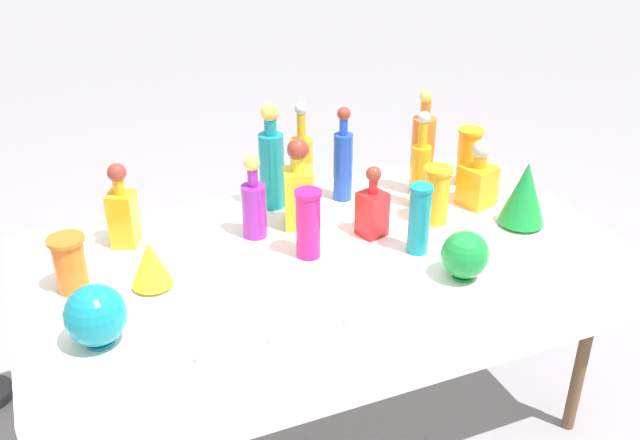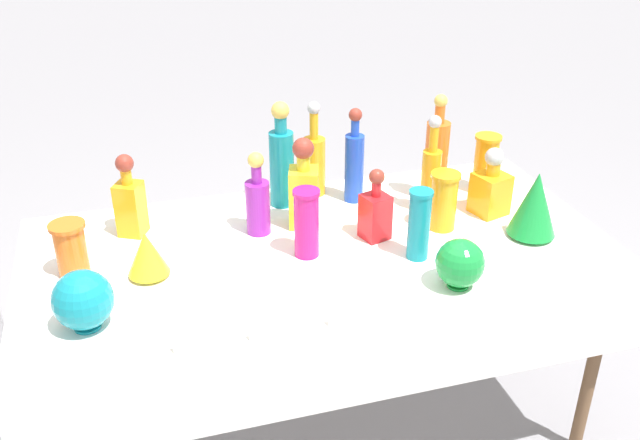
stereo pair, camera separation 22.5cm
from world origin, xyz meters
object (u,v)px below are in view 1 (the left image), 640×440
at_px(tall_bottle_5, 423,152).
at_px(round_bowl_0, 465,255).
at_px(slender_vase_0, 469,155).
at_px(slender_vase_2, 70,262).
at_px(tall_bottle_2, 272,163).
at_px(square_decanter_0, 478,180).
at_px(fluted_vase_1, 150,264).
at_px(square_decanter_3, 299,190).
at_px(tall_bottle_3, 254,205).
at_px(slender_vase_4, 419,218).
at_px(round_bowl_1, 96,315).
at_px(square_decanter_1, 372,209).
at_px(fluted_vase_0, 525,193).
at_px(tall_bottle_1, 343,161).
at_px(slender_vase_1, 308,222).
at_px(cardboard_box_behind_left, 233,267).
at_px(slender_vase_3, 437,193).
at_px(square_decanter_2, 122,211).
at_px(tall_bottle_4, 302,161).
at_px(tall_bottle_0, 420,170).

distance_m(tall_bottle_5, round_bowl_0, 0.59).
bearing_deg(slender_vase_0, slender_vase_2, -173.19).
bearing_deg(slender_vase_0, tall_bottle_2, 171.62).
distance_m(square_decanter_0, fluted_vase_1, 1.18).
distance_m(square_decanter_3, round_bowl_0, 0.60).
bearing_deg(square_decanter_0, slender_vase_2, -179.41).
bearing_deg(tall_bottle_3, slender_vase_2, -170.14).
relative_size(slender_vase_4, round_bowl_1, 1.35).
distance_m(tall_bottle_2, square_decanter_3, 0.18).
relative_size(square_decanter_1, fluted_vase_0, 1.08).
xyz_separation_m(tall_bottle_1, tall_bottle_2, (-0.26, 0.04, 0.02)).
relative_size(square_decanter_1, slender_vase_0, 1.11).
height_order(fluted_vase_1, round_bowl_0, round_bowl_0).
bearing_deg(slender_vase_1, square_decanter_0, 8.20).
xyz_separation_m(square_decanter_1, cardboard_box_behind_left, (-0.23, 0.96, -0.72)).
bearing_deg(slender_vase_3, slender_vase_4, -135.26).
relative_size(tall_bottle_5, square_decanter_1, 1.60).
bearing_deg(square_decanter_1, square_decanter_0, 7.07).
bearing_deg(tall_bottle_2, slender_vase_2, -158.40).
height_order(tall_bottle_1, slender_vase_4, tall_bottle_1).
distance_m(tall_bottle_5, fluted_vase_1, 1.07).
xyz_separation_m(square_decanter_2, round_bowl_0, (0.90, -0.60, -0.04)).
bearing_deg(square_decanter_1, round_bowl_1, -164.90).
relative_size(tall_bottle_4, square_decanter_2, 1.25).
bearing_deg(square_decanter_3, fluted_vase_0, -22.13).
bearing_deg(square_decanter_2, slender_vase_3, -14.12).
distance_m(tall_bottle_5, square_decanter_2, 1.07).
xyz_separation_m(tall_bottle_1, slender_vase_1, (-0.27, -0.33, -0.03)).
relative_size(slender_vase_2, slender_vase_4, 0.75).
relative_size(tall_bottle_3, slender_vase_2, 1.66).
distance_m(square_decanter_2, slender_vase_3, 1.04).
bearing_deg(square_decanter_3, tall_bottle_4, 66.15).
bearing_deg(tall_bottle_2, fluted_vase_1, -144.54).
xyz_separation_m(tall_bottle_3, slender_vase_2, (-0.59, -0.10, -0.02)).
height_order(square_decanter_1, slender_vase_0, square_decanter_1).
distance_m(fluted_vase_1, cardboard_box_behind_left, 1.31).
xyz_separation_m(square_decanter_0, round_bowl_1, (-1.36, -0.30, -0.01)).
distance_m(square_decanter_2, round_bowl_0, 1.08).
distance_m(fluted_vase_0, cardboard_box_behind_left, 1.51).
height_order(slender_vase_3, round_bowl_1, slender_vase_3).
relative_size(tall_bottle_1, tall_bottle_2, 0.91).
bearing_deg(tall_bottle_1, slender_vase_2, -166.01).
bearing_deg(slender_vase_2, tall_bottle_2, 21.60).
distance_m(tall_bottle_1, tall_bottle_2, 0.26).
bearing_deg(fluted_vase_0, tall_bottle_0, 134.46).
relative_size(tall_bottle_2, round_bowl_1, 2.25).
bearing_deg(round_bowl_1, round_bowl_0, -5.30).
bearing_deg(slender_vase_3, tall_bottle_1, 127.69).
bearing_deg(tall_bottle_4, slender_vase_4, -70.80).
xyz_separation_m(square_decanter_3, fluted_vase_1, (-0.53, -0.18, -0.06)).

